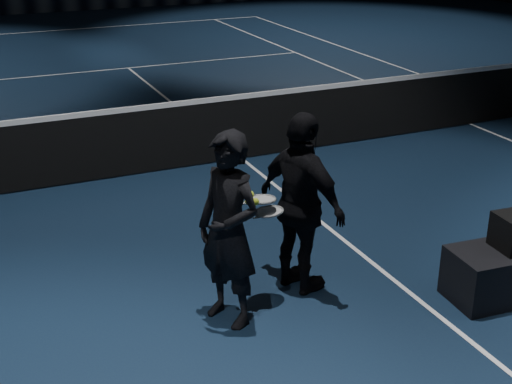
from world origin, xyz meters
The scene contains 9 objects.
floor centered at (0.00, 0.00, 0.00)m, with size 36.00×36.00×0.00m, color black.
court_lines centered at (0.00, 0.00, 0.00)m, with size 10.98×23.78×0.01m, color white, non-canonical shape.
net_mesh centered at (0.00, 0.00, 0.45)m, with size 12.80×0.02×0.86m, color black.
net_tape centered at (0.00, 0.00, 0.92)m, with size 12.80×0.03×0.07m, color white.
player_a centered at (-1.72, -3.82, 0.87)m, with size 0.63×0.42×1.74m, color black.
player_b centered at (-0.90, -3.58, 0.87)m, with size 1.02×0.42×1.74m, color black.
racket_lower centered at (-1.29, -3.69, 0.91)m, with size 0.68×0.22×0.03m, color black, non-canonical shape.
racket_upper centered at (-1.35, -3.67, 1.03)m, with size 0.68×0.22×0.03m, color black, non-canonical shape.
tennis_balls centered at (-1.48, -3.74, 1.08)m, with size 0.12×0.10×0.12m, color #C3DF2F, non-canonical shape.
Camera 1 is at (-3.71, -8.87, 3.47)m, focal length 50.00 mm.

